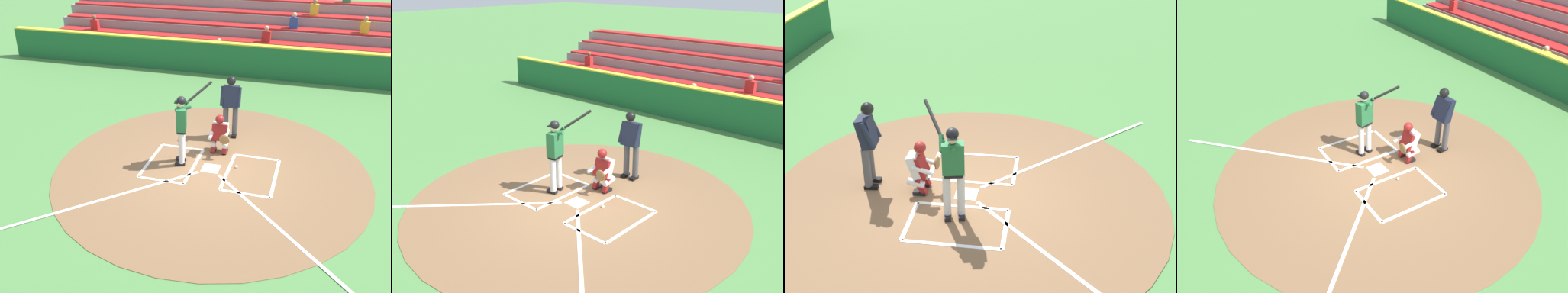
% 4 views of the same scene
% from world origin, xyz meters
% --- Properties ---
extents(ground_plane, '(120.00, 120.00, 0.00)m').
position_xyz_m(ground_plane, '(0.00, 0.00, 0.00)').
color(ground_plane, '#4C8442').
extents(dirt_circle, '(8.00, 8.00, 0.01)m').
position_xyz_m(dirt_circle, '(0.00, 0.00, 0.01)').
color(dirt_circle, brown).
rests_on(dirt_circle, ground).
extents(home_plate_and_chalk, '(7.93, 4.91, 0.01)m').
position_xyz_m(home_plate_and_chalk, '(0.00, 0.88, 0.01)').
color(home_plate_and_chalk, white).
rests_on(home_plate_and_chalk, dirt_circle).
extents(batter, '(0.85, 0.87, 2.13)m').
position_xyz_m(batter, '(0.80, -0.11, 1.10)').
color(batter, silver).
rests_on(batter, ground).
extents(catcher, '(0.59, 0.60, 1.13)m').
position_xyz_m(catcher, '(-0.01, -0.92, 0.59)').
color(catcher, black).
rests_on(catcher, ground).
extents(plate_umpire, '(0.60, 0.44, 1.86)m').
position_xyz_m(plate_umpire, '(-0.06, -1.98, 1.08)').
color(plate_umpire, '#4C4C51').
rests_on(plate_umpire, ground).
extents(baseball, '(0.07, 0.07, 0.07)m').
position_xyz_m(baseball, '(-0.62, -0.22, 0.04)').
color(baseball, white).
rests_on(baseball, ground).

